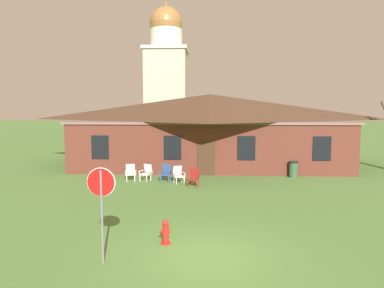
{
  "coord_description": "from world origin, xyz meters",
  "views": [
    {
      "loc": [
        0.07,
        -10.06,
        4.34
      ],
      "look_at": [
        -0.85,
        7.82,
        2.47
      ],
      "focal_mm": 33.75,
      "sensor_mm": 36.0,
      "label": 1
    }
  ],
  "objects_px": {
    "lawn_chair_by_porch": "(131,172)",
    "trash_bin": "(293,169)",
    "stop_sign": "(101,195)",
    "lawn_chair_middle": "(178,174)",
    "fire_hydrant": "(166,233)",
    "lawn_chair_left_end": "(166,172)",
    "lawn_chair_right_end": "(194,177)",
    "lawn_chair_near_door": "(146,172)"
  },
  "relations": [
    {
      "from": "fire_hydrant",
      "to": "trash_bin",
      "type": "relative_size",
      "value": 0.81
    },
    {
      "from": "stop_sign",
      "to": "lawn_chair_by_porch",
      "type": "height_order",
      "value": "stop_sign"
    },
    {
      "from": "lawn_chair_near_door",
      "to": "fire_hydrant",
      "type": "bearing_deg",
      "value": -76.47
    },
    {
      "from": "lawn_chair_left_end",
      "to": "trash_bin",
      "type": "distance_m",
      "value": 7.8
    },
    {
      "from": "lawn_chair_by_porch",
      "to": "lawn_chair_near_door",
      "type": "relative_size",
      "value": 1.0
    },
    {
      "from": "stop_sign",
      "to": "fire_hydrant",
      "type": "bearing_deg",
      "value": 42.97
    },
    {
      "from": "stop_sign",
      "to": "lawn_chair_right_end",
      "type": "bearing_deg",
      "value": 78.22
    },
    {
      "from": "lawn_chair_right_end",
      "to": "lawn_chair_near_door",
      "type": "bearing_deg",
      "value": 155.31
    },
    {
      "from": "stop_sign",
      "to": "lawn_chair_middle",
      "type": "distance_m",
      "value": 10.83
    },
    {
      "from": "lawn_chair_by_porch",
      "to": "lawn_chair_near_door",
      "type": "bearing_deg",
      "value": 1.59
    },
    {
      "from": "lawn_chair_near_door",
      "to": "lawn_chair_left_end",
      "type": "height_order",
      "value": "same"
    },
    {
      "from": "lawn_chair_left_end",
      "to": "fire_hydrant",
      "type": "xyz_separation_m",
      "value": [
        1.18,
        -9.76,
        -0.12
      ]
    },
    {
      "from": "lawn_chair_right_end",
      "to": "lawn_chair_by_porch",
      "type": "bearing_deg",
      "value": 161.3
    },
    {
      "from": "lawn_chair_near_door",
      "to": "lawn_chair_middle",
      "type": "relative_size",
      "value": 1.0
    },
    {
      "from": "lawn_chair_middle",
      "to": "trash_bin",
      "type": "bearing_deg",
      "value": 15.85
    },
    {
      "from": "lawn_chair_by_porch",
      "to": "lawn_chair_left_end",
      "type": "height_order",
      "value": "same"
    },
    {
      "from": "lawn_chair_near_door",
      "to": "trash_bin",
      "type": "relative_size",
      "value": 0.98
    },
    {
      "from": "trash_bin",
      "to": "fire_hydrant",
      "type": "bearing_deg",
      "value": -120.17
    },
    {
      "from": "stop_sign",
      "to": "lawn_chair_left_end",
      "type": "distance_m",
      "value": 11.32
    },
    {
      "from": "lawn_chair_by_porch",
      "to": "trash_bin",
      "type": "distance_m",
      "value": 9.89
    },
    {
      "from": "lawn_chair_near_door",
      "to": "stop_sign",
      "type": "bearing_deg",
      "value": -86.05
    },
    {
      "from": "fire_hydrant",
      "to": "trash_bin",
      "type": "height_order",
      "value": "trash_bin"
    },
    {
      "from": "stop_sign",
      "to": "lawn_chair_by_porch",
      "type": "xyz_separation_m",
      "value": [
        -1.72,
        11.2,
        -1.42
      ]
    },
    {
      "from": "lawn_chair_right_end",
      "to": "trash_bin",
      "type": "xyz_separation_m",
      "value": [
        6.0,
        2.72,
        -0.0
      ]
    },
    {
      "from": "stop_sign",
      "to": "fire_hydrant",
      "type": "xyz_separation_m",
      "value": [
        1.57,
        1.46,
        -1.54
      ]
    },
    {
      "from": "lawn_chair_by_porch",
      "to": "lawn_chair_right_end",
      "type": "distance_m",
      "value": 4.0
    },
    {
      "from": "fire_hydrant",
      "to": "lawn_chair_left_end",
      "type": "bearing_deg",
      "value": 96.88
    },
    {
      "from": "lawn_chair_near_door",
      "to": "lawn_chair_right_end",
      "type": "relative_size",
      "value": 1.0
    },
    {
      "from": "stop_sign",
      "to": "lawn_chair_right_end",
      "type": "distance_m",
      "value": 10.23
    },
    {
      "from": "lawn_chair_left_end",
      "to": "lawn_chair_near_door",
      "type": "bearing_deg",
      "value": -179.89
    },
    {
      "from": "lawn_chair_middle",
      "to": "lawn_chair_near_door",
      "type": "bearing_deg",
      "value": 164.11
    },
    {
      "from": "lawn_chair_left_end",
      "to": "lawn_chair_by_porch",
      "type": "bearing_deg",
      "value": -179.23
    },
    {
      "from": "lawn_chair_middle",
      "to": "trash_bin",
      "type": "relative_size",
      "value": 0.98
    },
    {
      "from": "lawn_chair_near_door",
      "to": "lawn_chair_right_end",
      "type": "distance_m",
      "value": 3.13
    },
    {
      "from": "lawn_chair_middle",
      "to": "lawn_chair_right_end",
      "type": "xyz_separation_m",
      "value": [
        0.92,
        -0.76,
        0.0
      ]
    },
    {
      "from": "stop_sign",
      "to": "fire_hydrant",
      "type": "relative_size",
      "value": 3.41
    },
    {
      "from": "stop_sign",
      "to": "lawn_chair_left_end",
      "type": "xyz_separation_m",
      "value": [
        0.39,
        11.22,
        -1.42
      ]
    },
    {
      "from": "trash_bin",
      "to": "lawn_chair_middle",
      "type": "bearing_deg",
      "value": -164.15
    },
    {
      "from": "lawn_chair_by_porch",
      "to": "lawn_chair_near_door",
      "type": "height_order",
      "value": "same"
    },
    {
      "from": "stop_sign",
      "to": "lawn_chair_middle",
      "type": "bearing_deg",
      "value": 83.85
    },
    {
      "from": "trash_bin",
      "to": "lawn_chair_by_porch",
      "type": "bearing_deg",
      "value": -171.61
    },
    {
      "from": "lawn_chair_right_end",
      "to": "fire_hydrant",
      "type": "bearing_deg",
      "value": -93.36
    }
  ]
}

